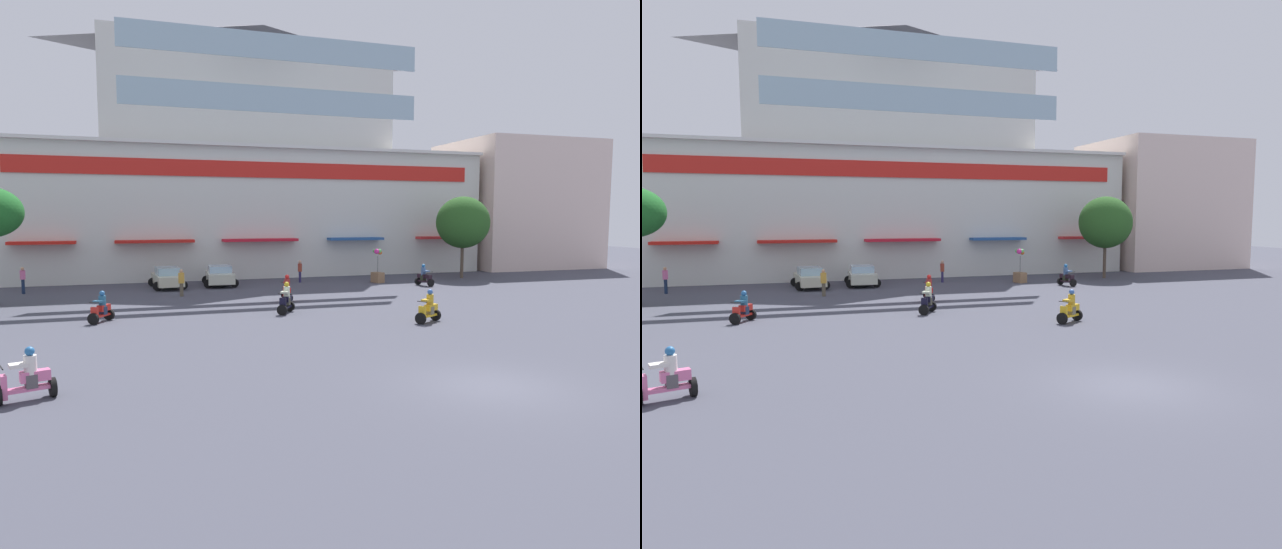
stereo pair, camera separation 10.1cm
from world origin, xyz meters
TOP-DOWN VIEW (x-y plane):
  - ground_plane at (0.00, 13.00)m, footprint 128.00×128.00m
  - colonial_building at (-0.00, 36.65)m, footprint 38.52×18.23m
  - flank_building_right at (26.05, 34.07)m, footprint 12.48×10.92m
  - plaza_tree_1 at (15.00, 25.65)m, footprint 4.12×4.14m
  - parked_car_0 at (-7.35, 26.23)m, footprint 2.46×4.34m
  - parked_car_1 at (-3.80, 26.44)m, footprint 2.52×4.02m
  - scooter_rider_0 at (9.75, 22.03)m, footprint 0.85×1.53m
  - scooter_rider_1 at (-1.25, 17.90)m, footprint 0.68×1.39m
  - scooter_rider_2 at (-12.37, 2.67)m, footprint 1.53×0.94m
  - scooter_rider_3 at (-11.02, 14.14)m, footprint 1.15×1.41m
  - scooter_rider_4 at (-2.37, 13.86)m, footprint 1.16×1.39m
  - scooter_rider_5 at (3.16, 9.44)m, footprint 1.47×1.12m
  - pedestrian_0 at (-16.09, 26.06)m, footprint 0.42×0.42m
  - pedestrian_1 at (2.09, 26.69)m, footprint 0.42×0.42m
  - pedestrian_2 at (-6.79, 21.80)m, footprint 0.51×0.51m
  - balloon_vendor_cart at (7.43, 24.80)m, footprint 0.80×1.02m

SIDE VIEW (x-z plane):
  - ground_plane at x=0.00m, z-range 0.00..0.00m
  - scooter_rider_2 at x=-12.37m, z-range -0.13..1.30m
  - scooter_rider_3 at x=-11.02m, z-range -0.13..1.31m
  - scooter_rider_0 at x=9.75m, z-range -0.14..1.37m
  - scooter_rider_5 at x=3.16m, z-range -0.14..1.37m
  - scooter_rider_1 at x=-1.25m, z-range -0.14..1.39m
  - scooter_rider_4 at x=-2.37m, z-range -0.14..1.43m
  - parked_car_0 at x=-7.35m, z-range 0.01..1.42m
  - parked_car_1 at x=-3.80m, z-range 0.02..1.43m
  - pedestrian_2 at x=-6.79m, z-range 0.11..1.75m
  - balloon_vendor_cart at x=7.43m, z-range -0.31..2.18m
  - pedestrian_1 at x=2.09m, z-range 0.14..1.76m
  - pedestrian_0 at x=-16.09m, z-range 0.13..1.81m
  - plaza_tree_1 at x=15.00m, z-range 1.17..7.52m
  - flank_building_right at x=26.05m, z-range 0.00..11.82m
  - colonial_building at x=0.00m, z-range -1.56..19.54m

